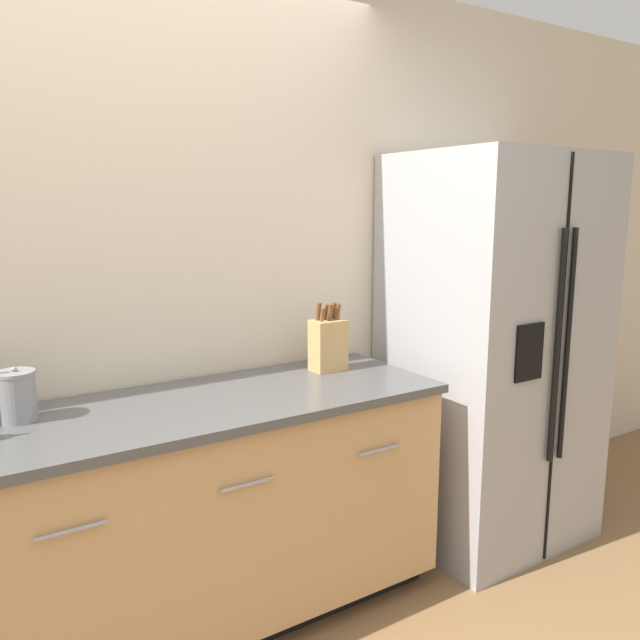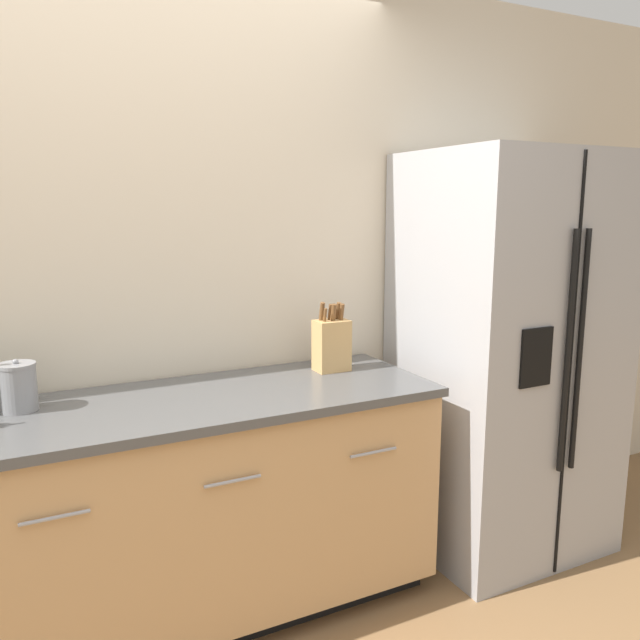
{
  "view_description": "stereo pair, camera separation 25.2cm",
  "coord_description": "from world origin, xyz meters",
  "views": [
    {
      "loc": [
        -0.55,
        -1.31,
        1.61
      ],
      "look_at": [
        0.78,
        0.78,
        1.16
      ],
      "focal_mm": 35.0,
      "sensor_mm": 36.0,
      "label": 1
    },
    {
      "loc": [
        -0.33,
        -1.44,
        1.61
      ],
      "look_at": [
        0.78,
        0.78,
        1.16
      ],
      "focal_mm": 35.0,
      "sensor_mm": 36.0,
      "label": 2
    }
  ],
  "objects": [
    {
      "name": "refrigerator",
      "position": [
        1.72,
        0.71,
        0.92
      ],
      "size": [
        0.87,
        0.78,
        1.85
      ],
      "color": "#9E9EA0",
      "rests_on": "ground_plane"
    },
    {
      "name": "counter_unit",
      "position": [
        0.01,
        0.78,
        0.46
      ],
      "size": [
        2.34,
        0.64,
        0.91
      ],
      "color": "black",
      "rests_on": "ground_plane"
    },
    {
      "name": "knife_block",
      "position": [
        0.89,
        0.89,
        1.02
      ],
      "size": [
        0.14,
        0.1,
        0.3
      ],
      "color": "tan",
      "rests_on": "counter_unit"
    },
    {
      "name": "steel_canister",
      "position": [
        -0.33,
        0.9,
        0.99
      ],
      "size": [
        0.13,
        0.13,
        0.19
      ],
      "color": "gray",
      "rests_on": "counter_unit"
    },
    {
      "name": "wall_back",
      "position": [
        0.0,
        1.12,
        1.3
      ],
      "size": [
        10.0,
        0.05,
        2.6
      ],
      "color": "beige",
      "rests_on": "ground_plane"
    }
  ]
}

